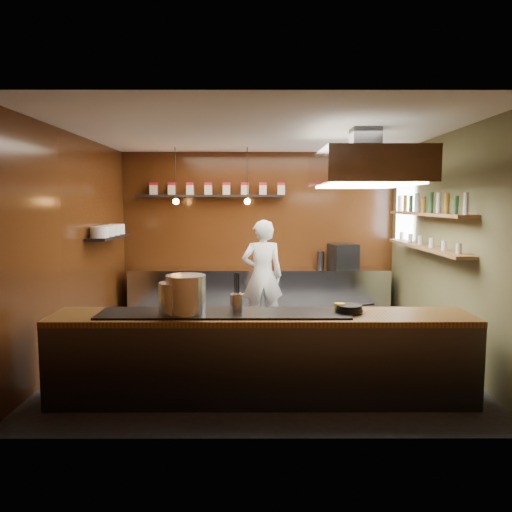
{
  "coord_description": "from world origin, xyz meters",
  "views": [
    {
      "loc": [
        -0.07,
        -6.71,
        2.08
      ],
      "look_at": [
        -0.06,
        0.4,
        1.32
      ],
      "focal_mm": 35.0,
      "sensor_mm": 36.0,
      "label": 1
    }
  ],
  "objects_px": {
    "extractor_hood": "(365,168)",
    "stockpot_small": "(175,298)",
    "stockpot_large": "(186,294)",
    "chef": "(262,276)",
    "espresso_machine": "(343,257)"
  },
  "relations": [
    {
      "from": "extractor_hood",
      "to": "stockpot_small",
      "type": "xyz_separation_m",
      "value": [
        -2.19,
        -1.25,
        -1.4
      ]
    },
    {
      "from": "stockpot_small",
      "to": "extractor_hood",
      "type": "bearing_deg",
      "value": 29.64
    },
    {
      "from": "stockpot_large",
      "to": "stockpot_small",
      "type": "height_order",
      "value": "stockpot_large"
    },
    {
      "from": "stockpot_large",
      "to": "chef",
      "type": "xyz_separation_m",
      "value": [
        0.83,
        2.9,
        -0.24
      ]
    },
    {
      "from": "stockpot_large",
      "to": "espresso_machine",
      "type": "distance_m",
      "value": 4.41
    },
    {
      "from": "extractor_hood",
      "to": "chef",
      "type": "bearing_deg",
      "value": 127.18
    },
    {
      "from": "stockpot_large",
      "to": "chef",
      "type": "height_order",
      "value": "chef"
    },
    {
      "from": "stockpot_small",
      "to": "chef",
      "type": "distance_m",
      "value": 3.05
    },
    {
      "from": "extractor_hood",
      "to": "espresso_machine",
      "type": "xyz_separation_m",
      "value": [
        0.2,
        2.52,
        -1.38
      ]
    },
    {
      "from": "stockpot_large",
      "to": "espresso_machine",
      "type": "relative_size",
      "value": 0.92
    },
    {
      "from": "espresso_machine",
      "to": "chef",
      "type": "relative_size",
      "value": 0.25
    },
    {
      "from": "extractor_hood",
      "to": "stockpot_small",
      "type": "bearing_deg",
      "value": -150.36
    },
    {
      "from": "stockpot_small",
      "to": "chef",
      "type": "relative_size",
      "value": 0.19
    },
    {
      "from": "extractor_hood",
      "to": "chef",
      "type": "distance_m",
      "value": 2.62
    },
    {
      "from": "extractor_hood",
      "to": "espresso_machine",
      "type": "relative_size",
      "value": 4.48
    }
  ]
}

